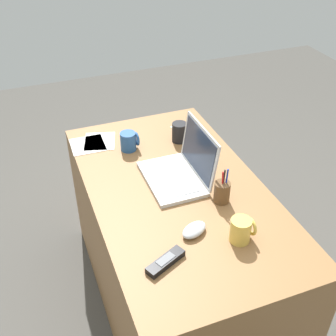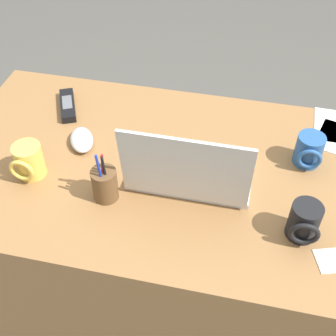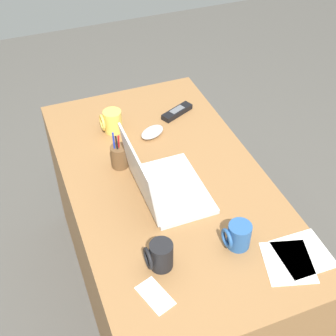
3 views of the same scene
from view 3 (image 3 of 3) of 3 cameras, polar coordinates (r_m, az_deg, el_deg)
name	(u,v)px [view 3 (image 3 of 3)]	position (r m, az deg, el deg)	size (l,w,h in m)	color
ground_plane	(167,289)	(2.32, -0.07, -14.81)	(6.00, 6.00, 0.00)	#4C4944
desk	(167,242)	(2.02, -0.07, -9.10)	(1.32, 0.74, 0.74)	olive
laptop	(162,184)	(1.66, -0.76, -1.99)	(0.33, 0.26, 0.24)	silver
computer_mouse	(152,132)	(1.95, -1.96, 4.47)	(0.07, 0.11, 0.03)	silver
coffee_mug_white	(238,236)	(1.52, 8.67, -8.29)	(0.08, 0.09, 0.09)	#26518C
coffee_mug_tall	(112,121)	(1.97, -6.97, 5.76)	(0.08, 0.09, 0.10)	#E0BC4C
coffee_mug_spare	(160,256)	(1.45, -0.99, -10.80)	(0.07, 0.09, 0.10)	black
cordless_phone	(177,112)	(2.07, 1.13, 6.98)	(0.11, 0.16, 0.03)	black
pen_holder	(119,156)	(1.79, -6.06, 1.47)	(0.07, 0.07, 0.16)	brown
paper_note_near_laptop	(288,262)	(1.54, 14.66, -11.24)	(0.17, 0.15, 0.00)	white
paper_note_left	(155,296)	(1.43, -1.60, -15.53)	(0.12, 0.07, 0.00)	white
paper_note_right	(303,254)	(1.58, 16.42, -10.13)	(0.16, 0.16, 0.00)	white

